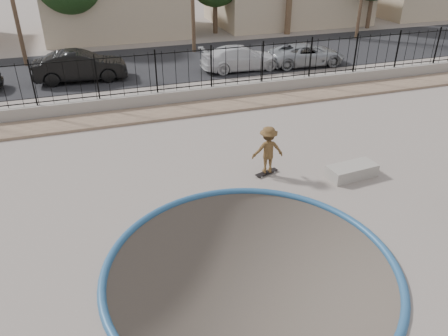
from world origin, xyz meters
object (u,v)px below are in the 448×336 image
skater (268,153)px  car_b (80,66)px  skateboard (267,172)px  car_d (307,54)px  concrete_ledge (352,171)px  car_c (241,58)px

skater → car_b: size_ratio=0.34×
skateboard → car_d: 13.13m
concrete_ledge → skateboard: bearing=158.3°
car_c → car_d: size_ratio=1.02×
skater → car_b: 13.08m
car_b → car_c: (8.50, -0.73, -0.11)m
car_b → skateboard: bearing=-153.5°
car_c → car_b: bearing=86.4°
car_d → skater: bearing=150.6°
skater → skateboard: (-0.00, -0.00, -0.72)m
skater → car_d: skater is taller
car_b → car_d: size_ratio=1.05×
skater → car_d: size_ratio=0.35×
car_b → car_c: size_ratio=1.02×
car_b → skater: bearing=-153.5°
concrete_ledge → car_b: (-7.72, 13.00, 0.59)m
concrete_ledge → car_b: size_ratio=0.35×
concrete_ledge → car_c: car_c is taller
skateboard → concrete_ledge: size_ratio=0.53×
car_b → car_c: 8.53m
skater → skateboard: size_ratio=1.84×
concrete_ledge → car_d: size_ratio=0.36×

